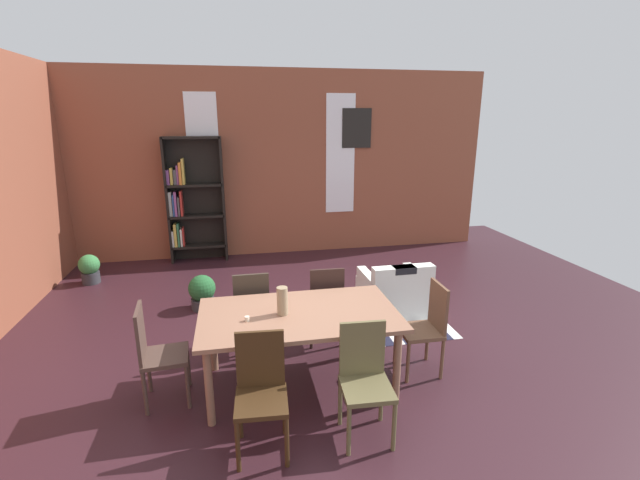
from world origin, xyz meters
TOP-DOWN VIEW (x-y plane):
  - ground_plane at (0.00, 0.00)m, footprint 10.36×10.36m
  - back_wall_brick at (0.00, 4.04)m, footprint 8.14×0.12m
  - window_pane_0 at (-1.25, 3.97)m, footprint 0.55×0.02m
  - window_pane_1 at (1.25, 3.97)m, footprint 0.55×0.02m
  - dining_table at (-0.21, -0.40)m, footprint 1.86×1.06m
  - vase_on_table at (-0.37, -0.40)m, footprint 0.10×0.10m
  - tealight_candle_0 at (-0.70, -0.48)m, footprint 0.04×0.04m
  - dining_chair_far_left at (-0.63, 0.35)m, footprint 0.40×0.40m
  - dining_chair_head_left at (-1.52, -0.41)m, footprint 0.43×0.43m
  - dining_chair_far_right at (0.20, 0.35)m, footprint 0.42×0.42m
  - dining_chair_near_right at (0.21, -1.16)m, footprint 0.42×0.42m
  - dining_chair_head_right at (1.09, -0.40)m, footprint 0.41×0.41m
  - dining_chair_near_left at (-0.63, -1.16)m, footprint 0.43×0.43m
  - bookshelf_tall at (-1.52, 3.81)m, footprint 1.00×0.28m
  - armchair_white at (1.27, 0.98)m, footprint 0.82×0.82m
  - potted_plant_by_shelf at (-1.26, 1.61)m, footprint 0.36×0.36m
  - potted_plant_corner at (-3.06, 2.94)m, footprint 0.31×0.31m
  - striped_rug at (1.23, 0.67)m, footprint 1.22×1.10m
  - framed_picture at (1.56, 3.97)m, footprint 0.56×0.03m

SIDE VIEW (x-z plane):
  - ground_plane at x=0.00m, z-range 0.00..0.00m
  - striped_rug at x=1.23m, z-range 0.00..0.01m
  - potted_plant_by_shelf at x=-1.26m, z-range 0.00..0.48m
  - potted_plant_corner at x=-3.06m, z-range 0.01..0.48m
  - armchair_white at x=1.27m, z-range -0.10..0.65m
  - dining_chair_far_left at x=-0.63m, z-range 0.04..0.99m
  - dining_chair_head_left at x=-1.52m, z-range 0.04..0.99m
  - dining_chair_far_right at x=0.20m, z-range 0.04..0.99m
  - dining_chair_near_right at x=0.21m, z-range 0.04..0.99m
  - dining_chair_head_right at x=1.09m, z-range 0.04..0.99m
  - dining_chair_near_left at x=-0.63m, z-range 0.04..0.99m
  - dining_table at x=-0.21m, z-range 0.31..1.07m
  - tealight_candle_0 at x=-0.70m, z-range 0.77..0.81m
  - vase_on_table at x=-0.37m, z-range 0.77..1.04m
  - bookshelf_tall at x=-1.52m, z-range 0.01..2.24m
  - back_wall_brick at x=0.00m, z-range 0.00..3.39m
  - window_pane_0 at x=-1.25m, z-range 0.76..2.97m
  - window_pane_1 at x=1.25m, z-range 0.76..2.97m
  - framed_picture at x=1.56m, z-range 1.98..2.70m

